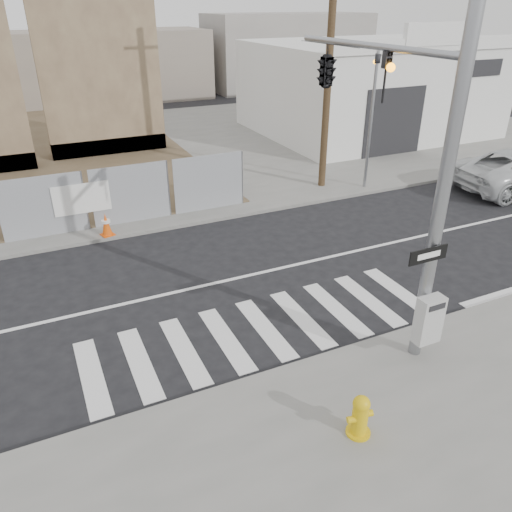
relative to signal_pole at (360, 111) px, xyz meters
name	(u,v)px	position (x,y,z in m)	size (l,w,h in m)	color
ground	(226,281)	(-2.49, 2.05, -4.78)	(100.00, 100.00, 0.00)	black
sidewalk_far	(122,154)	(-2.49, 16.05, -4.72)	(50.00, 20.00, 0.12)	slate
signal_pole	(360,111)	(0.00, 0.00, 0.00)	(0.96, 5.87, 7.00)	gray
far_signal_pole	(373,102)	(5.51, 6.65, -1.30)	(0.16, 0.20, 5.60)	gray
concrete_wall_right	(102,85)	(-2.99, 16.13, -1.40)	(5.50, 1.30, 8.00)	brown
auto_shop	(367,87)	(11.50, 15.01, -2.25)	(12.00, 10.20, 5.95)	silver
utility_pole_right	(330,53)	(4.01, 7.55, 0.42)	(1.60, 0.28, 10.00)	#473621
fire_hydrant	(360,416)	(-2.46, -4.14, -4.25)	(0.53, 0.53, 0.83)	gold
traffic_cone_d	(106,225)	(-4.94, 6.27, -4.29)	(0.48, 0.48, 0.75)	#E04E0B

